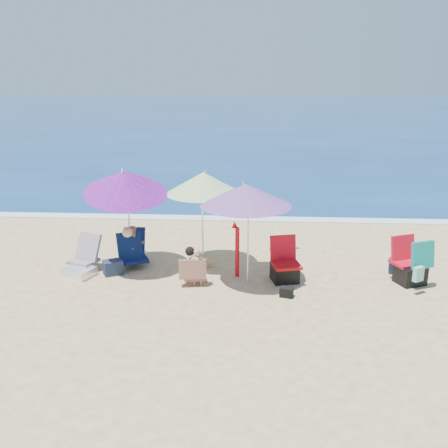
# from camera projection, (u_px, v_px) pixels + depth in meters

# --- Properties ---
(ground) EXTENTS (120.00, 120.00, 0.00)m
(ground) POSITION_uv_depth(u_px,v_px,m) (236.00, 292.00, 9.91)
(ground) COLOR #D8BC84
(ground) RESTS_ON ground
(sea) EXTENTS (120.00, 80.00, 0.12)m
(sea) POSITION_uv_depth(u_px,v_px,m) (252.00, 113.00, 52.90)
(sea) COLOR navy
(sea) RESTS_ON ground
(foam) EXTENTS (120.00, 0.50, 0.04)m
(foam) POSITION_uv_depth(u_px,v_px,m) (242.00, 219.00, 14.77)
(foam) COLOR white
(foam) RESTS_ON ground
(umbrella_turquoise) EXTENTS (2.19, 2.19, 2.10)m
(umbrella_turquoise) POSITION_uv_depth(u_px,v_px,m) (246.00, 195.00, 9.85)
(umbrella_turquoise) COLOR silver
(umbrella_turquoise) RESTS_ON ground
(umbrella_striped) EXTENTS (1.96, 1.96, 2.17)m
(umbrella_striped) POSITION_uv_depth(u_px,v_px,m) (204.00, 183.00, 10.70)
(umbrella_striped) COLOR white
(umbrella_striped) RESTS_ON ground
(umbrella_blue) EXTENTS (2.31, 2.35, 2.41)m
(umbrella_blue) POSITION_uv_depth(u_px,v_px,m) (125.00, 182.00, 10.42)
(umbrella_blue) COLOR silver
(umbrella_blue) RESTS_ON ground
(furled_umbrella) EXTENTS (0.18, 0.19, 1.19)m
(furled_umbrella) POSITION_uv_depth(u_px,v_px,m) (237.00, 247.00, 10.52)
(furled_umbrella) COLOR red
(furled_umbrella) RESTS_ON ground
(chair_navy) EXTENTS (0.54, 0.65, 0.70)m
(chair_navy) POSITION_uv_depth(u_px,v_px,m) (134.00, 252.00, 11.58)
(chair_navy) COLOR #0C1146
(chair_navy) RESTS_ON ground
(chair_rainbow) EXTENTS (0.77, 1.04, 0.79)m
(chair_rainbow) POSITION_uv_depth(u_px,v_px,m) (82.00, 264.00, 10.81)
(chair_rainbow) COLOR #DA674D
(chair_rainbow) RESTS_ON ground
(camp_chair_left) EXTENTS (0.66, 0.72, 0.94)m
(camp_chair_left) POSITION_uv_depth(u_px,v_px,m) (285.00, 268.00, 10.38)
(camp_chair_left) COLOR red
(camp_chair_left) RESTS_ON ground
(camp_chair_right) EXTENTS (0.78, 1.09, 1.00)m
(camp_chair_right) POSITION_uv_depth(u_px,v_px,m) (411.00, 267.00, 10.20)
(camp_chair_right) COLOR #B70D22
(camp_chair_right) RESTS_ON ground
(person_center) EXTENTS (0.57, 0.48, 0.80)m
(person_center) POSITION_uv_depth(u_px,v_px,m) (195.00, 267.00, 10.12)
(person_center) COLOR tan
(person_center) RESTS_ON ground
(person_left) EXTENTS (0.79, 0.82, 1.00)m
(person_left) POSITION_uv_depth(u_px,v_px,m) (134.00, 246.00, 11.18)
(person_left) COLOR tan
(person_left) RESTS_ON ground
(bag_navy_a) EXTENTS (0.49, 0.44, 0.31)m
(bag_navy_a) POSITION_uv_depth(u_px,v_px,m) (113.00, 267.00, 10.76)
(bag_navy_a) COLOR #1B263B
(bag_navy_a) RESTS_ON ground
(bag_black_a) EXTENTS (0.39, 0.36, 0.23)m
(bag_black_a) POSITION_uv_depth(u_px,v_px,m) (131.00, 254.00, 11.63)
(bag_black_a) COLOR black
(bag_black_a) RESTS_ON ground
(bag_tan) EXTENTS (0.31, 0.25, 0.25)m
(bag_tan) POSITION_uv_depth(u_px,v_px,m) (205.00, 261.00, 11.20)
(bag_tan) COLOR tan
(bag_tan) RESTS_ON ground
(bag_navy_b) EXTENTS (0.45, 0.37, 0.30)m
(bag_navy_b) POSITION_uv_depth(u_px,v_px,m) (398.00, 266.00, 10.83)
(bag_navy_b) COLOR #1A1E3A
(bag_navy_b) RESTS_ON ground
(bag_black_b) EXTENTS (0.29, 0.23, 0.19)m
(bag_black_b) POSITION_uv_depth(u_px,v_px,m) (286.00, 292.00, 9.69)
(bag_black_b) COLOR black
(bag_black_b) RESTS_ON ground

